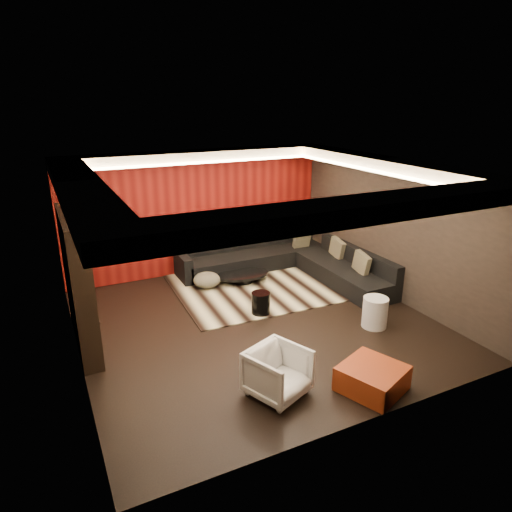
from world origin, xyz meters
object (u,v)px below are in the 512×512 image
orange_ottoman (372,378)px  sectional_sofa (288,263)px  armchair (278,373)px  drum_stool (261,303)px  white_side_table (375,312)px  coffee_table (243,278)px

orange_ottoman → sectional_sofa: (1.15, 4.36, 0.09)m
armchair → sectional_sofa: bearing=36.2°
sectional_sofa → armchair: bearing=-121.6°
drum_stool → orange_ottoman: (0.34, -2.78, -0.05)m
sectional_sofa → drum_stool: bearing=-133.3°
white_side_table → armchair: (-2.49, -0.97, 0.07)m
drum_stool → white_side_table: (1.59, -1.33, 0.05)m
white_side_table → sectional_sofa: size_ratio=0.15×
drum_stool → orange_ottoman: size_ratio=0.52×
coffee_table → sectional_sofa: sectional_sofa is taller
orange_ottoman → white_side_table: bearing=49.2°
coffee_table → armchair: (-1.23, -3.84, 0.22)m
white_side_table → coffee_table: bearing=113.7°
drum_stool → sectional_sofa: bearing=46.7°
coffee_table → armchair: size_ratio=1.55×
coffee_table → drum_stool: 1.58m
coffee_table → armchair: bearing=-107.8°
armchair → sectional_sofa: sectional_sofa is taller
orange_ottoman → armchair: armchair is taller
white_side_table → sectional_sofa: (-0.10, 2.92, -0.01)m
orange_ottoman → armchair: size_ratio=1.06×
armchair → sectional_sofa: size_ratio=0.21×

